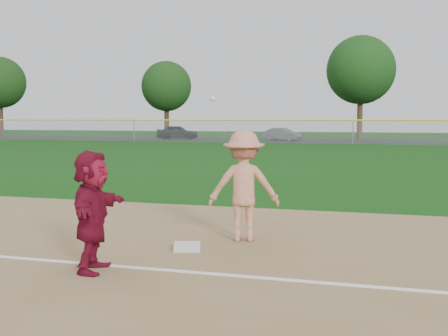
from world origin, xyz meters
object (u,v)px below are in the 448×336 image
(base_runner, at_px, (92,211))
(car_left, at_px, (178,132))
(car_mid, at_px, (282,134))
(first_base, at_px, (187,247))

(base_runner, xyz_separation_m, car_left, (-16.74, 47.01, -0.16))
(base_runner, relative_size, car_mid, 0.47)
(first_base, height_order, car_left, car_left)
(car_left, xyz_separation_m, car_mid, (10.98, -0.54, -0.11))
(first_base, bearing_deg, base_runner, -117.68)
(first_base, xyz_separation_m, car_mid, (-6.60, 44.87, 0.55))
(first_base, relative_size, car_mid, 0.12)
(car_left, bearing_deg, base_runner, -171.73)
(car_left, bearing_deg, car_mid, -104.13)
(base_runner, bearing_deg, car_left, 9.20)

